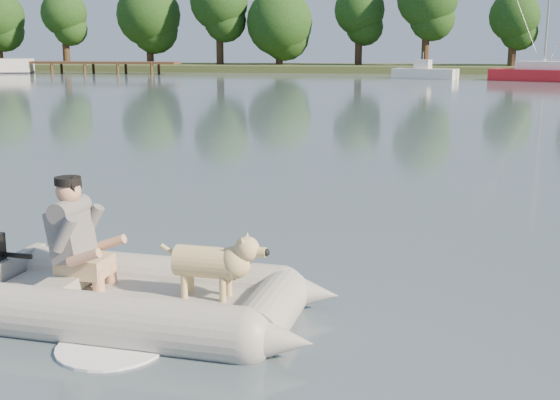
% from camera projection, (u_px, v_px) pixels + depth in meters
% --- Properties ---
extents(water, '(160.00, 160.00, 0.00)m').
position_uv_depth(water, '(193.00, 317.00, 6.51)').
color(water, slate).
rests_on(water, ground).
extents(shore_bank, '(160.00, 12.00, 0.70)m').
position_uv_depth(shore_bank, '(384.00, 69.00, 66.09)').
color(shore_bank, '#47512D').
rests_on(shore_bank, water).
extents(dock, '(18.00, 2.00, 1.04)m').
position_uv_depth(dock, '(78.00, 68.00, 60.75)').
color(dock, '#4C331E').
rests_on(dock, water).
extents(treeline, '(93.55, 7.35, 9.27)m').
position_uv_depth(treeline, '(471.00, 12.00, 62.81)').
color(treeline, '#332316').
rests_on(treeline, shore_bank).
extents(dinghy, '(4.72, 3.31, 1.36)m').
position_uv_depth(dinghy, '(138.00, 256.00, 6.41)').
color(dinghy, gray).
rests_on(dinghy, water).
extents(man, '(0.76, 0.67, 1.06)m').
position_uv_depth(man, '(73.00, 230.00, 6.59)').
color(man, slate).
rests_on(man, dinghy).
extents(dog, '(0.94, 0.40, 0.61)m').
position_uv_depth(dog, '(206.00, 267.00, 6.31)').
color(dog, tan).
rests_on(dog, dinghy).
extents(motorboat, '(5.14, 3.36, 2.03)m').
position_uv_depth(motorboat, '(425.00, 66.00, 51.69)').
color(motorboat, white).
rests_on(motorboat, water).
extents(sailboat, '(8.27, 5.47, 10.98)m').
position_uv_depth(sailboat, '(550.00, 74.00, 48.03)').
color(sailboat, red).
rests_on(sailboat, water).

